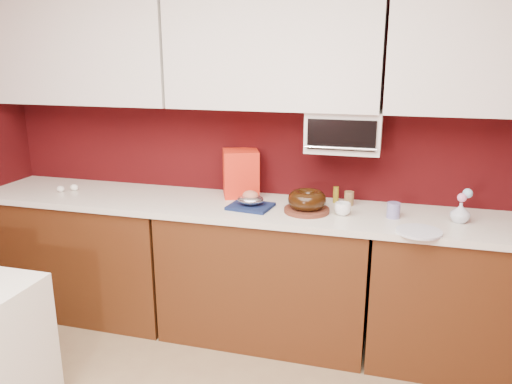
{
  "coord_description": "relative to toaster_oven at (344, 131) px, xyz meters",
  "views": [
    {
      "loc": [
        0.74,
        -0.98,
        1.83
      ],
      "look_at": [
        -0.04,
        1.84,
        1.02
      ],
      "focal_mm": 35.0,
      "sensor_mm": 36.0,
      "label": 1
    }
  ],
  "objects": [
    {
      "name": "wall_back",
      "position": [
        -0.45,
        0.15,
        -0.12
      ],
      "size": [
        4.0,
        0.02,
        2.5
      ],
      "primitive_type": "cube",
      "color": "#3C0809",
      "rests_on": "floor"
    },
    {
      "name": "base_cabinet_left",
      "position": [
        -1.78,
        -0.17,
        -0.95
      ],
      "size": [
        1.31,
        0.58,
        0.86
      ],
      "primitive_type": "cube",
      "color": "#4B250F",
      "rests_on": "floor"
    },
    {
      "name": "base_cabinet_center",
      "position": [
        -0.45,
        -0.17,
        -0.95
      ],
      "size": [
        1.31,
        0.58,
        0.86
      ],
      "primitive_type": "cube",
      "color": "#4B250F",
      "rests_on": "floor"
    },
    {
      "name": "base_cabinet_right",
      "position": [
        0.88,
        -0.17,
        -0.95
      ],
      "size": [
        1.31,
        0.58,
        0.86
      ],
      "primitive_type": "cube",
      "color": "#4B250F",
      "rests_on": "floor"
    },
    {
      "name": "countertop",
      "position": [
        -0.45,
        -0.17,
        -0.49
      ],
      "size": [
        4.0,
        0.62,
        0.04
      ],
      "primitive_type": "cube",
      "color": "silver",
      "rests_on": "base_cabinet_center"
    },
    {
      "name": "upper_cabinet_left",
      "position": [
        -1.78,
        -0.02,
        0.48
      ],
      "size": [
        1.31,
        0.33,
        0.7
      ],
      "primitive_type": "cube",
      "color": "white",
      "rests_on": "wall_back"
    },
    {
      "name": "upper_cabinet_center",
      "position": [
        -0.45,
        -0.02,
        0.48
      ],
      "size": [
        1.31,
        0.33,
        0.7
      ],
      "primitive_type": "cube",
      "color": "white",
      "rests_on": "wall_back"
    },
    {
      "name": "toaster_oven",
      "position": [
        0.0,
        0.0,
        0.0
      ],
      "size": [
        0.45,
        0.3,
        0.25
      ],
      "primitive_type": "cube",
      "color": "white",
      "rests_on": "upper_cabinet_center"
    },
    {
      "name": "toaster_oven_door",
      "position": [
        0.0,
        -0.16,
        0.0
      ],
      "size": [
        0.4,
        0.02,
        0.18
      ],
      "primitive_type": "cube",
      "color": "black",
      "rests_on": "toaster_oven"
    },
    {
      "name": "toaster_oven_handle",
      "position": [
        0.0,
        -0.18,
        -0.07
      ],
      "size": [
        0.42,
        0.02,
        0.02
      ],
      "primitive_type": "cylinder",
      "rotation": [
        0.0,
        1.57,
        0.0
      ],
      "color": "silver",
      "rests_on": "toaster_oven"
    },
    {
      "name": "cake_base",
      "position": [
        -0.18,
        -0.21,
        -0.46
      ],
      "size": [
        0.31,
        0.31,
        0.03
      ],
      "primitive_type": "cylinder",
      "rotation": [
        0.0,
        0.0,
        0.12
      ],
      "color": "#5A291B",
      "rests_on": "countertop"
    },
    {
      "name": "bundt_cake",
      "position": [
        -0.18,
        -0.21,
        -0.4
      ],
      "size": [
        0.27,
        0.27,
        0.09
      ],
      "primitive_type": "torus",
      "rotation": [
        0.0,
        0.0,
        -0.16
      ],
      "color": "black",
      "rests_on": "cake_base"
    },
    {
      "name": "navy_towel",
      "position": [
        -0.54,
        -0.22,
        -0.47
      ],
      "size": [
        0.28,
        0.25,
        0.02
      ],
      "primitive_type": "cube",
      "rotation": [
        0.0,
        0.0,
        -0.13
      ],
      "color": "#121E45",
      "rests_on": "countertop"
    },
    {
      "name": "foil_ham_nest",
      "position": [
        -0.54,
        -0.22,
        -0.42
      ],
      "size": [
        0.19,
        0.17,
        0.06
      ],
      "primitive_type": "ellipsoid",
      "rotation": [
        0.0,
        0.0,
        -0.17
      ],
      "color": "silver",
      "rests_on": "navy_towel"
    },
    {
      "name": "roasted_ham",
      "position": [
        -0.54,
        -0.22,
        -0.4
      ],
      "size": [
        0.12,
        0.11,
        0.07
      ],
      "primitive_type": "ellipsoid",
      "rotation": [
        0.0,
        0.0,
        0.25
      ],
      "color": "#C7745B",
      "rests_on": "foil_ham_nest"
    },
    {
      "name": "pandoro_box",
      "position": [
        -0.68,
        0.04,
        -0.32
      ],
      "size": [
        0.29,
        0.28,
        0.31
      ],
      "primitive_type": "cube",
      "rotation": [
        0.0,
        0.0,
        0.38
      ],
      "color": "red",
      "rests_on": "countertop"
    },
    {
      "name": "dark_pan",
      "position": [
        -0.21,
        -0.06,
        -0.46
      ],
      "size": [
        0.25,
        0.25,
        0.04
      ],
      "primitive_type": "cylinder",
      "rotation": [
        0.0,
        0.0,
        -0.13
      ],
      "color": "black",
      "rests_on": "countertop"
    },
    {
      "name": "coffee_mug",
      "position": [
        0.03,
        -0.21,
        -0.43
      ],
      "size": [
        0.12,
        0.12,
        0.09
      ],
      "primitive_type": "imported",
      "rotation": [
        0.0,
        0.0,
        0.74
      ],
      "color": "white",
      "rests_on": "countertop"
    },
    {
      "name": "blue_jar",
      "position": [
        0.33,
        -0.18,
        -0.43
      ],
      "size": [
        0.1,
        0.1,
        0.09
      ],
      "primitive_type": "cylinder",
      "rotation": [
        0.0,
        0.0,
        0.35
      ],
      "color": "navy",
      "rests_on": "countertop"
    },
    {
      "name": "flower_vase",
      "position": [
        0.69,
        -0.16,
        -0.41
      ],
      "size": [
        0.11,
        0.11,
        0.13
      ],
      "primitive_type": "imported",
      "rotation": [
        0.0,
        0.0,
        0.32
      ],
      "color": "silver",
      "rests_on": "countertop"
    },
    {
      "name": "flower_pink",
      "position": [
        0.69,
        -0.16,
        -0.33
      ],
      "size": [
        0.05,
        0.05,
        0.05
      ],
      "primitive_type": "sphere",
      "color": "pink",
      "rests_on": "flower_vase"
    },
    {
      "name": "flower_blue",
      "position": [
        0.72,
        -0.14,
        -0.3
      ],
      "size": [
        0.06,
        0.06,
        0.06
      ],
      "primitive_type": "sphere",
      "color": "#93CBEB",
      "rests_on": "flower_vase"
    },
    {
      "name": "china_plate",
      "position": [
        0.46,
        -0.41,
        -0.47
      ],
      "size": [
        0.29,
        0.29,
        0.01
      ],
      "primitive_type": "cylinder",
      "rotation": [
        0.0,
        0.0,
        -0.21
      ],
      "color": "white",
      "rests_on": "countertop"
    },
    {
      "name": "amber_bottle",
      "position": [
        -0.04,
        0.04,
        -0.42
      ],
      "size": [
        0.04,
        0.04,
        0.11
      ],
      "primitive_type": "cylinder",
      "rotation": [
        0.0,
        0.0,
        -0.23
      ],
      "color": "olive",
      "rests_on": "countertop"
    },
    {
      "name": "paper_cup",
      "position": [
        0.05,
        0.01,
        -0.43
      ],
      "size": [
        0.08,
        0.08,
        0.09
      ],
      "primitive_type": "cylinder",
      "rotation": [
        0.0,
        0.0,
        -0.38
      ],
      "color": "brown",
      "rests_on": "countertop"
    },
    {
      "name": "egg_left",
      "position": [
        -1.92,
        -0.21,
        -0.45
      ],
      "size": [
        0.06,
        0.05,
        0.04
      ],
      "primitive_type": "ellipsoid",
      "rotation": [
        0.0,
        0.0,
        -0.11
      ],
      "color": "silver",
      "rests_on": "countertop"
    },
    {
      "name": "egg_right",
      "position": [
        -1.86,
        -0.15,
        -0.45
      ],
      "size": [
        0.06,
        0.05,
        0.05
      ],
      "primitive_type": "ellipsoid",
      "rotation": [
        0.0,
        0.0,
        -0.14
      ],
      "color": "white",
      "rests_on": "countertop"
    }
  ]
}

